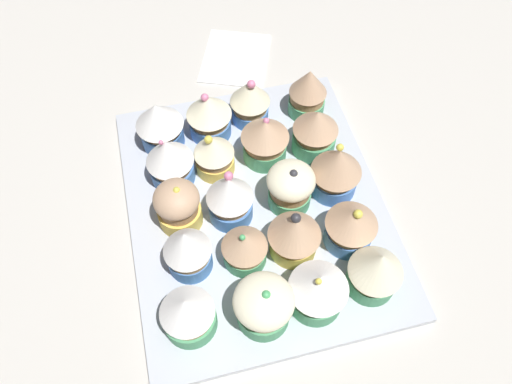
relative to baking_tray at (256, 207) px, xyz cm
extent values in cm
cube|color=beige|center=(0.00, 0.00, -2.10)|extent=(180.00, 180.00, 3.00)
cube|color=silver|center=(0.00, 0.00, 0.00)|extent=(39.79, 32.81, 1.20)
cylinder|color=#4C9E6B|center=(-13.92, -10.40, 1.95)|extent=(5.86, 5.86, 2.69)
cylinder|color=#AD7F51|center=(-13.92, -10.40, 3.80)|extent=(5.58, 5.58, 1.02)
cone|color=#F4EDC6|center=(-13.92, -10.40, 6.23)|extent=(6.31, 6.31, 3.85)
cylinder|color=#477AC6|center=(-7.69, -9.76, 1.90)|extent=(5.85, 5.85, 2.61)
cylinder|color=#AD7F51|center=(-7.69, -9.76, 3.90)|extent=(5.44, 5.44, 1.40)
cone|color=tan|center=(-7.69, -9.76, 6.06)|extent=(6.33, 6.33, 2.92)
sphere|color=#EAD64C|center=(-8.00, -9.95, 7.36)|extent=(1.10, 1.10, 1.10)
cylinder|color=#477AC6|center=(0.30, -10.46, 1.95)|extent=(6.00, 6.00, 2.71)
cylinder|color=#AD7F51|center=(0.30, -10.46, 3.97)|extent=(5.37, 5.37, 1.33)
cone|color=tan|center=(0.30, -10.46, 6.61)|extent=(6.52, 6.52, 3.95)
sphere|color=#EAD64C|center=(0.76, -10.68, 8.44)|extent=(0.96, 0.96, 0.96)
cylinder|color=#4C9E6B|center=(7.10, -10.00, 1.98)|extent=(5.97, 5.97, 2.75)
cylinder|color=#AD7F51|center=(7.10, -10.00, 4.01)|extent=(5.29, 5.29, 1.33)
cone|color=tan|center=(7.10, -10.00, 6.33)|extent=(6.17, 6.17, 3.31)
cylinder|color=#4C9E6B|center=(13.89, -11.03, 1.81)|extent=(5.25, 5.25, 2.42)
cylinder|color=#AD7F51|center=(13.89, -11.03, 3.81)|extent=(4.89, 4.89, 1.59)
cone|color=tan|center=(13.89, -11.03, 6.59)|extent=(5.35, 5.35, 3.97)
cylinder|color=#4C9E6B|center=(-14.46, -3.44, 1.98)|extent=(6.20, 6.20, 2.76)
cylinder|color=#AD7F51|center=(-14.46, -3.44, 4.08)|extent=(5.80, 5.80, 1.46)
cone|color=white|center=(-14.46, -3.44, 6.34)|extent=(6.75, 6.75, 3.06)
sphere|color=#EAD64C|center=(-14.80, -3.02, 7.76)|extent=(0.70, 0.70, 0.70)
cylinder|color=#EFC651|center=(-7.30, -2.84, 1.89)|extent=(5.76, 5.76, 2.58)
cylinder|color=#AD7F51|center=(-7.30, -2.84, 3.76)|extent=(5.19, 5.19, 1.16)
cone|color=tan|center=(-7.30, -2.84, 6.14)|extent=(6.38, 6.38, 3.60)
sphere|color=#333338|center=(-7.01, -2.86, 7.76)|extent=(1.18, 1.18, 1.18)
cylinder|color=#4C9E6B|center=(-0.61, -4.30, 1.83)|extent=(5.50, 5.50, 2.47)
cylinder|color=#AD7F51|center=(-0.61, -4.30, 3.78)|extent=(5.16, 5.16, 1.43)
ellipsoid|color=#F4EDC6|center=(-0.61, -4.30, 5.58)|extent=(6.10, 6.10, 3.60)
sphere|color=#333338|center=(-0.81, -4.44, 7.22)|extent=(1.06, 1.06, 1.06)
cylinder|color=#4C9E6B|center=(7.27, -3.04, 1.99)|extent=(5.91, 5.91, 2.79)
cylinder|color=#AD7F51|center=(7.27, -3.04, 4.16)|extent=(5.64, 5.64, 1.55)
cone|color=tan|center=(7.27, -3.04, 6.42)|extent=(6.45, 6.45, 2.96)
sphere|color=pink|center=(7.53, -3.23, 7.77)|extent=(0.82, 0.82, 0.82)
cylinder|color=#477AC6|center=(14.50, -2.74, 1.71)|extent=(5.27, 5.27, 2.23)
cylinder|color=#AD7F51|center=(14.50, -2.74, 3.56)|extent=(4.85, 4.85, 1.46)
cone|color=#F4EDC6|center=(14.50, -2.74, 6.17)|extent=(5.67, 5.67, 3.76)
sphere|color=pink|center=(14.15, -2.88, 7.87)|extent=(1.18, 1.18, 1.18)
cylinder|color=#4C9E6B|center=(-14.75, 2.82, 1.91)|extent=(5.99, 5.99, 2.62)
cylinder|color=#AD7F51|center=(-14.75, 2.82, 3.95)|extent=(5.48, 5.48, 1.45)
ellipsoid|color=#F4EDC6|center=(-14.75, 2.82, 5.68)|extent=(6.68, 6.68, 3.37)
sphere|color=#4CB266|center=(-14.71, 2.58, 7.22)|extent=(0.99, 0.99, 0.99)
cylinder|color=#4C9E6B|center=(-7.18, 3.17, 1.70)|extent=(5.23, 5.23, 2.20)
cylinder|color=#AD7F51|center=(-7.18, 3.17, 3.37)|extent=(4.99, 4.99, 1.13)
cone|color=tan|center=(-7.18, 3.17, 5.43)|extent=(5.51, 5.51, 2.99)
sphere|color=#4CB266|center=(-7.45, 3.42, 6.82)|extent=(0.70, 0.70, 0.70)
cylinder|color=#477AC6|center=(-0.74, 3.48, 1.97)|extent=(5.56, 5.56, 2.74)
cylinder|color=#AD7F51|center=(-0.74, 3.48, 4.11)|extent=(4.90, 4.90, 1.54)
cone|color=white|center=(-0.74, 3.48, 6.70)|extent=(5.82, 5.82, 3.63)
sphere|color=pink|center=(-0.40, 3.30, 8.34)|extent=(1.13, 1.13, 1.13)
cylinder|color=#EFC651|center=(6.93, 3.96, 1.70)|extent=(5.23, 5.23, 2.21)
cylinder|color=#AD7F51|center=(6.93, 3.96, 3.47)|extent=(4.84, 4.84, 1.32)
cone|color=#F4EDC6|center=(6.93, 3.96, 5.62)|extent=(5.38, 5.38, 2.98)
sphere|color=#EAD64C|center=(6.99, 4.45, 6.95)|extent=(1.11, 1.11, 1.11)
cylinder|color=#477AC6|center=(13.32, 3.34, 1.84)|extent=(5.82, 5.82, 2.48)
cylinder|color=#AD7F51|center=(13.32, 3.34, 3.79)|extent=(5.34, 5.34, 1.42)
cone|color=#F4EDC6|center=(13.32, 3.34, 6.18)|extent=(6.25, 6.25, 3.36)
sphere|color=pink|center=(13.45, 3.63, 7.70)|extent=(1.07, 1.07, 1.07)
cylinder|color=#4C9E6B|center=(-13.55, 10.94, 1.89)|extent=(6.00, 6.00, 2.59)
cylinder|color=#AD7F51|center=(-13.55, 10.94, 3.91)|extent=(5.36, 5.36, 1.43)
cone|color=white|center=(-13.55, 10.94, 6.12)|extent=(6.03, 6.03, 2.99)
cylinder|color=#477AC6|center=(-6.33, 9.69, 1.94)|extent=(5.34, 5.34, 2.67)
cylinder|color=#AD7F51|center=(-6.33, 9.69, 3.92)|extent=(5.04, 5.04, 1.30)
cone|color=white|center=(-6.33, 9.69, 6.49)|extent=(5.64, 5.64, 3.84)
cylinder|color=#EFC651|center=(0.27, 9.83, 1.97)|extent=(5.51, 5.51, 2.73)
cylinder|color=#AD7F51|center=(0.27, 9.83, 3.97)|extent=(4.85, 4.85, 1.27)
ellipsoid|color=tan|center=(0.27, 9.83, 5.77)|extent=(5.65, 5.65, 3.90)
sphere|color=#EAD64C|center=(-0.04, 9.54, 7.59)|extent=(0.87, 0.87, 0.87)
cylinder|color=#477AC6|center=(6.90, 9.75, 1.80)|extent=(5.88, 5.88, 2.40)
cylinder|color=#AD7F51|center=(6.90, 9.75, 3.68)|extent=(5.24, 5.24, 1.36)
cone|color=white|center=(6.90, 9.75, 6.25)|extent=(6.20, 6.20, 3.79)
sphere|color=pink|center=(7.08, 10.28, 8.06)|extent=(0.62, 0.62, 0.62)
cylinder|color=#477AC6|center=(13.14, 10.18, 2.00)|extent=(5.90, 5.90, 2.79)
cylinder|color=#AD7F51|center=(13.14, 10.18, 3.95)|extent=(5.43, 5.43, 1.12)
cone|color=white|center=(13.14, 10.18, 6.39)|extent=(6.51, 6.51, 3.75)
cube|color=white|center=(28.60, -3.60, -0.30)|extent=(15.34, 14.08, 0.60)
camera|label=1|loc=(-32.25, 8.03, 55.85)|focal=34.62mm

